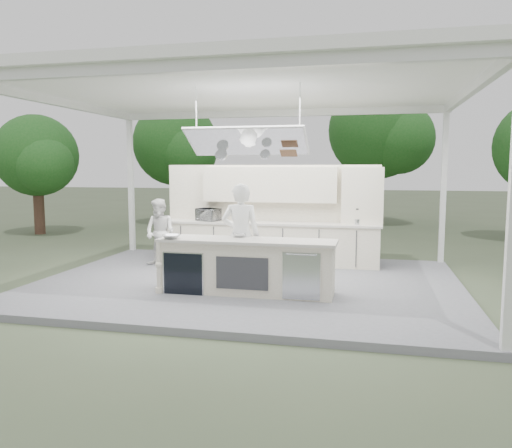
% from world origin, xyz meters
% --- Properties ---
extents(ground, '(90.00, 90.00, 0.00)m').
position_xyz_m(ground, '(0.00, 0.00, 0.00)').
color(ground, '#455137').
rests_on(ground, ground).
extents(stage_deck, '(8.00, 6.00, 0.12)m').
position_xyz_m(stage_deck, '(0.00, 0.00, 0.06)').
color(stage_deck, slate).
rests_on(stage_deck, ground).
extents(tent, '(8.20, 6.20, 3.86)m').
position_xyz_m(tent, '(0.00, -0.01, 3.71)').
color(tent, white).
rests_on(tent, ground).
extents(demo_island, '(3.10, 0.79, 0.95)m').
position_xyz_m(demo_island, '(0.18, -0.91, 0.60)').
color(demo_island, white).
rests_on(demo_island, stage_deck).
extents(back_counter, '(5.08, 0.72, 0.95)m').
position_xyz_m(back_counter, '(0.00, 1.90, 0.60)').
color(back_counter, white).
rests_on(back_counter, stage_deck).
extents(back_wall_unit, '(5.05, 0.48, 2.25)m').
position_xyz_m(back_wall_unit, '(0.44, 2.11, 1.57)').
color(back_wall_unit, white).
rests_on(back_wall_unit, stage_deck).
extents(tree_cluster, '(19.55, 9.40, 5.85)m').
position_xyz_m(tree_cluster, '(-0.16, 9.77, 3.29)').
color(tree_cluster, '#513528').
rests_on(tree_cluster, ground).
extents(head_chef, '(0.74, 0.53, 1.91)m').
position_xyz_m(head_chef, '(-0.01, -0.52, 1.07)').
color(head_chef, white).
rests_on(head_chef, stage_deck).
extents(sous_chef, '(0.85, 0.73, 1.50)m').
position_xyz_m(sous_chef, '(-2.26, 1.01, 0.87)').
color(sous_chef, silver).
rests_on(sous_chef, stage_deck).
extents(toaster_oven, '(0.61, 0.50, 0.29)m').
position_xyz_m(toaster_oven, '(-1.42, 1.85, 1.21)').
color(toaster_oven, silver).
rests_on(toaster_oven, back_counter).
extents(bowl_large, '(0.32, 0.32, 0.08)m').
position_xyz_m(bowl_large, '(-1.10, -1.15, 1.11)').
color(bowl_large, silver).
rests_on(bowl_large, demo_island).
extents(bowl_small, '(0.27, 0.27, 0.08)m').
position_xyz_m(bowl_small, '(-0.01, -0.65, 1.11)').
color(bowl_small, silver).
rests_on(bowl_small, demo_island).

